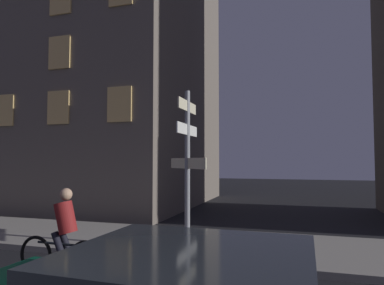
{
  "coord_description": "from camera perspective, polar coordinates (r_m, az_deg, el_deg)",
  "views": [
    {
      "loc": [
        2.96,
        -0.65,
        2.1
      ],
      "look_at": [
        0.82,
        6.34,
        2.49
      ],
      "focal_mm": 32.43,
      "sensor_mm": 36.0,
      "label": 1
    }
  ],
  "objects": [
    {
      "name": "building_left_block",
      "position": [
        18.89,
        -14.27,
        13.81
      ],
      "size": [
        9.82,
        10.04,
        15.08
      ],
      "color": "#6B6056",
      "rests_on": "ground_plane"
    },
    {
      "name": "sidewalk_kerb",
      "position": [
        8.97,
        -2.83,
        -16.09
      ],
      "size": [
        40.0,
        3.16,
        0.14
      ],
      "primitive_type": "cube",
      "color": "gray",
      "rests_on": "ground_plane"
    },
    {
      "name": "signpost",
      "position": [
        7.84,
        -0.77,
        -2.28
      ],
      "size": [
        1.21,
        1.43,
        3.55
      ],
      "color": "gray",
      "rests_on": "sidewalk_kerb"
    },
    {
      "name": "cyclist",
      "position": [
        6.82,
        -20.45,
        -14.28
      ],
      "size": [
        1.82,
        0.34,
        1.61
      ],
      "color": "black",
      "rests_on": "ground_plane"
    }
  ]
}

